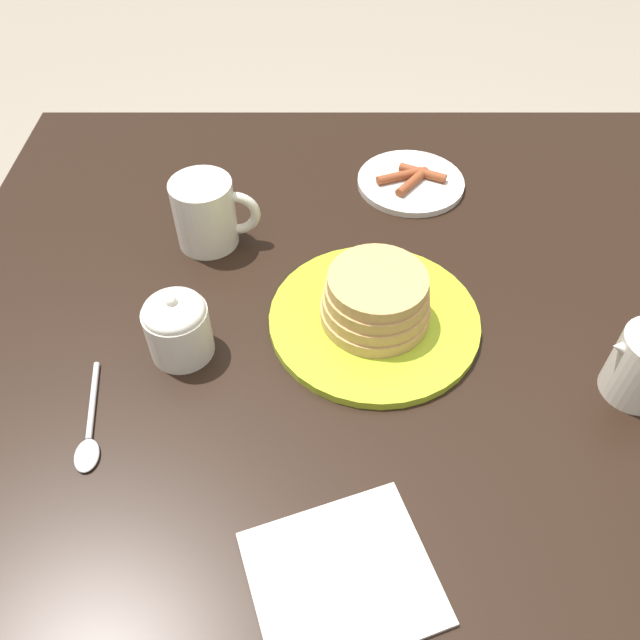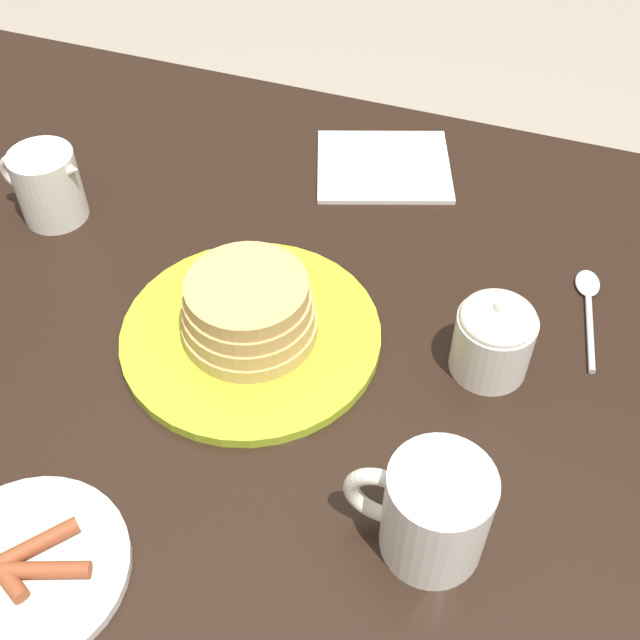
# 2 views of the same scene
# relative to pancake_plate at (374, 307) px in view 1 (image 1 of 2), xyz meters

# --- Properties ---
(ground_plane) EXTENTS (8.00, 8.00, 0.00)m
(ground_plane) POSITION_rel_pancake_plate_xyz_m (0.03, 0.03, -0.79)
(ground_plane) COLOR gray
(dining_table) EXTENTS (1.22, 0.98, 0.76)m
(dining_table) POSITION_rel_pancake_plate_xyz_m (0.03, 0.03, -0.15)
(dining_table) COLOR black
(dining_table) RESTS_ON ground_plane
(pancake_plate) EXTENTS (0.27, 0.27, 0.08)m
(pancake_plate) POSITION_rel_pancake_plate_xyz_m (0.00, 0.00, 0.00)
(pancake_plate) COLOR #AAC628
(pancake_plate) RESTS_ON dining_table
(side_plate_bacon) EXTENTS (0.17, 0.17, 0.02)m
(side_plate_bacon) POSITION_rel_pancake_plate_xyz_m (0.08, 0.29, -0.02)
(side_plate_bacon) COLOR silver
(side_plate_bacon) RESTS_ON dining_table
(coffee_mug) EXTENTS (0.12, 0.09, 0.10)m
(coffee_mug) POSITION_rel_pancake_plate_xyz_m (-0.23, 0.16, 0.02)
(coffee_mug) COLOR silver
(coffee_mug) RESTS_ON dining_table
(sugar_bowl) EXTENTS (0.08, 0.08, 0.09)m
(sugar_bowl) POSITION_rel_pancake_plate_xyz_m (-0.24, -0.04, 0.02)
(sugar_bowl) COLOR silver
(sugar_bowl) RESTS_ON dining_table
(napkin) EXTENTS (0.20, 0.19, 0.01)m
(napkin) POSITION_rel_pancake_plate_xyz_m (-0.05, -0.32, -0.03)
(napkin) COLOR silver
(napkin) RESTS_ON dining_table
(spoon) EXTENTS (0.04, 0.15, 0.01)m
(spoon) POSITION_rel_pancake_plate_xyz_m (-0.32, -0.17, -0.02)
(spoon) COLOR silver
(spoon) RESTS_ON dining_table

